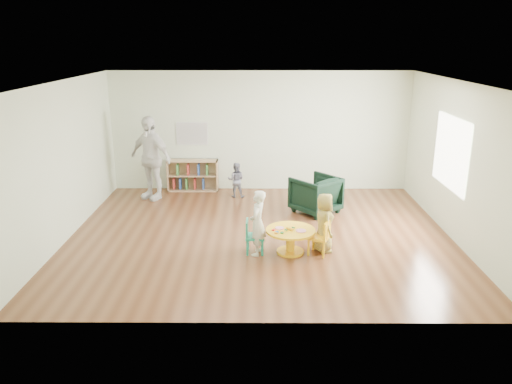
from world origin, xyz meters
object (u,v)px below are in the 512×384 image
child_left (258,223)px  armchair (316,195)px  child_right (324,223)px  toddler (236,180)px  kid_chair_left (252,235)px  bookshelf (192,175)px  activity_table (290,237)px  adult_caretaker (150,158)px  kid_chair_right (321,236)px

child_left → armchair: bearing=166.3°
child_right → toddler: bearing=18.8°
kid_chair_left → armchair: bearing=149.4°
bookshelf → armchair: bearing=-29.8°
kid_chair_left → child_right: size_ratio=0.57×
child_right → toddler: 3.45m
activity_table → adult_caretaker: (-2.97, 3.02, 0.65)m
kid_chair_left → toddler: toddler is taller
kid_chair_left → child_right: child_right is taller
activity_table → kid_chair_left: bearing=-179.8°
kid_chair_left → adult_caretaker: size_ratio=0.31×
activity_table → bookshelf: size_ratio=0.70×
kid_chair_right → activity_table: bearing=106.4°
kid_chair_right → child_left: size_ratio=0.54×
armchair → child_right: size_ratio=0.83×
activity_table → kid_chair_left: (-0.64, -0.00, 0.02)m
kid_chair_right → armchair: armchair is taller
kid_chair_right → toddler: 3.55m
activity_table → bookshelf: (-2.13, 3.65, 0.07)m
activity_table → kid_chair_left: size_ratio=1.44×
bookshelf → toddler: bearing=-26.6°
armchair → child_right: child_right is taller
child_right → toddler: child_right is taller
child_left → activity_table: bearing=111.8°
kid_chair_left → bookshelf: bookshelf is taller
child_left → kid_chair_left: bearing=-107.3°
armchair → adult_caretaker: bearing=-55.5°
kid_chair_left → child_right: (1.21, 0.08, 0.20)m
bookshelf → adult_caretaker: adult_caretaker is taller
child_right → bookshelf: bearing=27.6°
child_right → adult_caretaker: 4.62m
kid_chair_left → armchair: (1.29, 2.07, 0.08)m
child_left → toddler: child_left is taller
bookshelf → adult_caretaker: bearing=-143.2°
kid_chair_left → toddler: bearing=-171.1°
kid_chair_right → bookshelf: 4.56m
bookshelf → armchair: size_ratio=1.40×
adult_caretaker → activity_table: bearing=-14.6°
bookshelf → adult_caretaker: size_ratio=0.64×
kid_chair_left → child_left: child_left is taller
bookshelf → toddler: 1.20m
armchair → adult_caretaker: size_ratio=0.45×
child_left → adult_caretaker: bearing=-126.2°
adult_caretaker → child_left: bearing=-21.1°
activity_table → kid_chair_left: 0.64m
armchair → child_left: size_ratio=0.76×
bookshelf → child_left: 4.03m
bookshelf → toddler: size_ratio=1.49×
activity_table → child_left: 0.62m
kid_chair_right → child_left: child_left is taller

